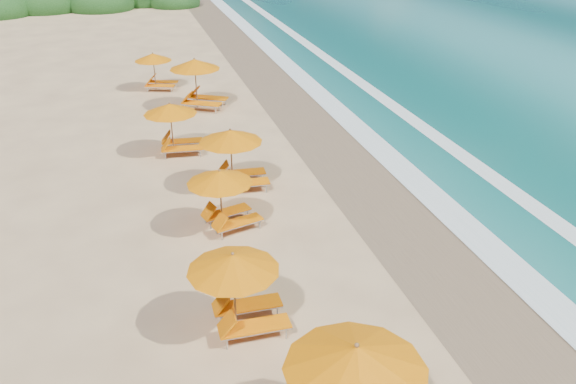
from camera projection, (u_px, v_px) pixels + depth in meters
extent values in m
plane|color=tan|center=(288.00, 225.00, 19.14)|extent=(160.00, 160.00, 0.00)
cube|color=#7F684C|center=(400.00, 209.00, 20.10)|extent=(4.00, 160.00, 0.01)
cube|color=white|center=(440.00, 203.00, 20.45)|extent=(1.20, 160.00, 0.01)
cube|color=white|center=(515.00, 193.00, 21.18)|extent=(0.80, 160.00, 0.01)
cone|color=orange|center=(356.00, 358.00, 10.27)|extent=(3.23, 3.23, 0.51)
sphere|color=olive|center=(357.00, 345.00, 10.14)|extent=(0.09, 0.09, 0.09)
cylinder|color=olive|center=(235.00, 294.00, 14.02)|extent=(0.05, 0.05, 2.15)
cone|color=orange|center=(233.00, 262.00, 13.63)|extent=(2.22, 2.22, 0.43)
sphere|color=olive|center=(233.00, 254.00, 13.52)|extent=(0.08, 0.08, 0.08)
cylinder|color=olive|center=(221.00, 201.00, 18.46)|extent=(0.05, 0.05, 2.01)
cone|color=orange|center=(220.00, 177.00, 18.09)|extent=(2.56, 2.56, 0.40)
sphere|color=olive|center=(219.00, 170.00, 17.98)|extent=(0.07, 0.07, 0.07)
cylinder|color=olive|center=(232.00, 160.00, 21.13)|extent=(0.06, 0.06, 2.21)
cone|color=orange|center=(230.00, 136.00, 20.72)|extent=(2.42, 2.42, 0.44)
sphere|color=olive|center=(230.00, 129.00, 20.61)|extent=(0.08, 0.08, 0.08)
cylinder|color=olive|center=(172.00, 129.00, 24.09)|extent=(0.05, 0.05, 2.11)
cone|color=orange|center=(170.00, 109.00, 23.70)|extent=(2.37, 2.37, 0.42)
sphere|color=olive|center=(169.00, 103.00, 23.59)|extent=(0.08, 0.08, 0.08)
cylinder|color=olive|center=(196.00, 84.00, 29.39)|extent=(0.06, 0.06, 2.43)
cone|color=orange|center=(195.00, 64.00, 28.93)|extent=(3.40, 3.40, 0.49)
sphere|color=olive|center=(194.00, 59.00, 28.81)|extent=(0.09, 0.09, 0.09)
cylinder|color=olive|center=(154.00, 72.00, 32.34)|extent=(0.05, 0.05, 1.97)
cone|color=orange|center=(153.00, 57.00, 31.98)|extent=(2.57, 2.57, 0.40)
sphere|color=olive|center=(152.00, 53.00, 31.88)|extent=(0.07, 0.07, 0.07)
ellipsoid|color=#163D14|center=(101.00, 3.00, 56.17)|extent=(6.40, 6.40, 4.16)
ellipsoid|color=#163D14|center=(46.00, 2.00, 55.79)|extent=(7.20, 7.20, 4.68)
ellipsoid|color=#163D14|center=(175.00, 1.00, 57.92)|extent=(5.00, 5.00, 3.25)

